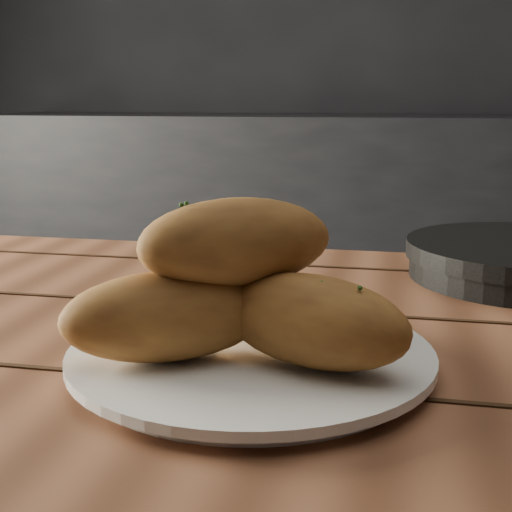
% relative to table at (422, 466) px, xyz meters
% --- Properties ---
extents(counter, '(2.80, 0.60, 0.90)m').
position_rel_table_xyz_m(counter, '(-0.21, 2.05, -0.19)').
color(counter, black).
rests_on(counter, ground).
extents(table, '(1.40, 0.82, 0.75)m').
position_rel_table_xyz_m(table, '(0.00, 0.00, 0.00)').
color(table, brown).
rests_on(table, ground).
extents(plate, '(0.30, 0.30, 0.02)m').
position_rel_table_xyz_m(plate, '(-0.14, -0.07, 0.12)').
color(plate, white).
rests_on(plate, table).
extents(bread_rolls, '(0.29, 0.25, 0.12)m').
position_rel_table_xyz_m(bread_rolls, '(-0.15, -0.07, 0.17)').
color(bread_rolls, '#A56C2E').
rests_on(bread_rolls, plate).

